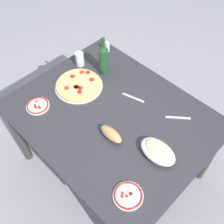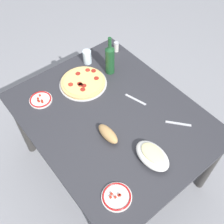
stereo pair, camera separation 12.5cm
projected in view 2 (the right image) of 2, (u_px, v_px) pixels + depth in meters
The scene contains 12 objects.
ground_plane at pixel (112, 165), 2.45m from camera, with size 8.00×8.00×0.00m, color gray.
dining_table at pixel (112, 124), 1.95m from camera, with size 1.33×1.06×0.74m.
pepperoni_pizza at pixel (83, 82), 2.03m from camera, with size 0.36×0.36×0.03m.
baked_pasta_dish at pixel (152, 155), 1.62m from camera, with size 0.24×0.15×0.08m.
wine_bottle at pixel (110, 59), 2.03m from camera, with size 0.07×0.07×0.32m.
water_glass at pixel (87, 57), 2.15m from camera, with size 0.07×0.07×0.11m, color silver.
side_plate_near at pixel (41, 100), 1.94m from camera, with size 0.16×0.16×0.02m.
side_plate_far at pixel (117, 197), 1.50m from camera, with size 0.17×0.17×0.02m.
bread_loaf at pixel (108, 134), 1.73m from camera, with size 0.17×0.07×0.07m, color tan.
spice_shaker at pixel (116, 47), 2.25m from camera, with size 0.04×0.04×0.09m.
fork_left at pixel (135, 99), 1.95m from camera, with size 0.17×0.02×0.01m, color #B7B7BC.
fork_right at pixel (178, 124), 1.82m from camera, with size 0.17×0.02×0.01m, color #B7B7BC.
Camera 2 is at (0.89, -0.71, 2.22)m, focal length 43.86 mm.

